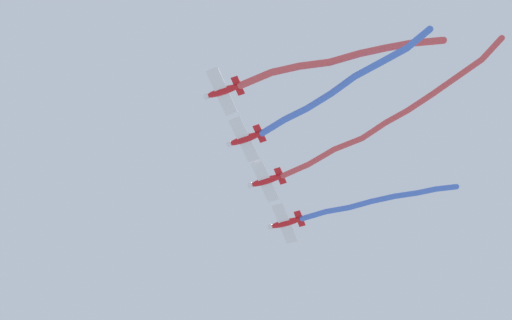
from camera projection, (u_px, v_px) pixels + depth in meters
name	position (u px, v px, depth m)	size (l,w,h in m)	color
airplane_lead	(285.00, 223.00, 102.82)	(5.42, 4.75, 1.47)	red
smoke_trail_lead	(379.00, 201.00, 101.34)	(12.86, 13.76, 1.18)	#4C75DB
airplane_left_wing	(265.00, 181.00, 99.85)	(5.50, 4.70, 1.47)	red
smoke_trail_left_wing	(392.00, 116.00, 95.38)	(9.94, 26.89, 1.29)	#DB4C4C
airplane_right_wing	(245.00, 139.00, 96.38)	(5.55, 4.66, 1.47)	red
smoke_trail_right_wing	(344.00, 84.00, 92.78)	(8.16, 20.26, 1.24)	#4C75DB
airplane_slot	(222.00, 91.00, 93.41)	(5.49, 4.70, 1.47)	red
smoke_trail_slot	(342.00, 59.00, 93.13)	(16.75, 15.63, 4.23)	#DB4C4C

